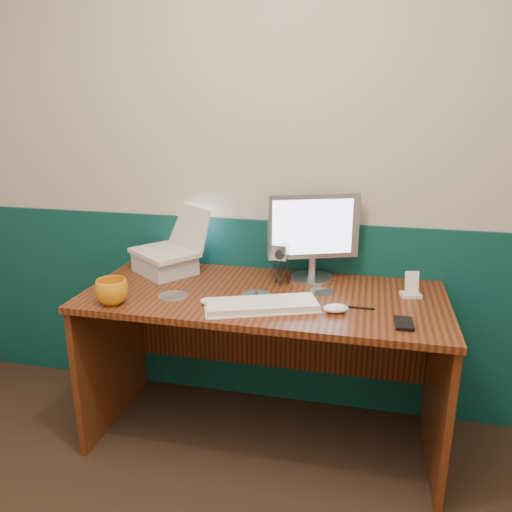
% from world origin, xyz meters
% --- Properties ---
extents(back_wall, '(3.50, 0.04, 2.50)m').
position_xyz_m(back_wall, '(0.00, 1.75, 1.25)').
color(back_wall, '#BFB5A2').
rests_on(back_wall, ground).
extents(wainscot, '(3.48, 0.02, 1.00)m').
position_xyz_m(wainscot, '(0.00, 1.74, 0.50)').
color(wainscot, '#07312A').
rests_on(wainscot, ground).
extents(desk, '(1.60, 0.70, 0.75)m').
position_xyz_m(desk, '(0.04, 1.38, 0.38)').
color(desk, '#3E170B').
rests_on(desk, ground).
extents(laptop_riser, '(0.36, 0.35, 0.09)m').
position_xyz_m(laptop_riser, '(-0.50, 1.55, 0.80)').
color(laptop_riser, '#B9BDC4').
rests_on(laptop_riser, desk).
extents(laptop, '(0.40, 0.38, 0.26)m').
position_xyz_m(laptop, '(-0.50, 1.55, 0.97)').
color(laptop, silver).
rests_on(laptop, laptop_riser).
extents(monitor, '(0.44, 0.27, 0.43)m').
position_xyz_m(monitor, '(0.23, 1.61, 0.96)').
color(monitor, '#B0B0B5').
rests_on(monitor, desk).
extents(keyboard, '(0.48, 0.31, 0.03)m').
position_xyz_m(keyboard, '(0.07, 1.21, 0.76)').
color(keyboard, white).
rests_on(keyboard, desk).
extents(mouse_right, '(0.12, 0.09, 0.04)m').
position_xyz_m(mouse_right, '(0.37, 1.24, 0.77)').
color(mouse_right, white).
rests_on(mouse_right, desk).
extents(mouse_left, '(0.10, 0.06, 0.03)m').
position_xyz_m(mouse_left, '(-0.14, 1.20, 0.77)').
color(mouse_left, white).
rests_on(mouse_left, desk).
extents(mug, '(0.15, 0.15, 0.11)m').
position_xyz_m(mug, '(-0.56, 1.12, 0.80)').
color(mug, orange).
rests_on(mug, desk).
extents(camcorder, '(0.10, 0.13, 0.19)m').
position_xyz_m(camcorder, '(0.10, 1.51, 0.84)').
color(camcorder, '#B3B3B8').
rests_on(camcorder, desk).
extents(cd_spindle, '(0.13, 0.13, 0.03)m').
position_xyz_m(cd_spindle, '(0.03, 1.29, 0.76)').
color(cd_spindle, silver).
rests_on(cd_spindle, desk).
extents(cd_loose_a, '(0.13, 0.13, 0.00)m').
position_xyz_m(cd_loose_a, '(-0.34, 1.26, 0.75)').
color(cd_loose_a, '#B6BCC7').
rests_on(cd_loose_a, desk).
extents(cd_loose_b, '(0.11, 0.11, 0.00)m').
position_xyz_m(cd_loose_b, '(0.30, 1.46, 0.75)').
color(cd_loose_b, '#ACB5BC').
rests_on(cd_loose_b, desk).
extents(pen, '(0.15, 0.01, 0.01)m').
position_xyz_m(pen, '(0.45, 1.30, 0.75)').
color(pen, black).
rests_on(pen, desk).
extents(papers, '(0.16, 0.12, 0.00)m').
position_xyz_m(papers, '(0.19, 1.31, 0.75)').
color(papers, silver).
rests_on(papers, desk).
extents(dock, '(0.10, 0.08, 0.02)m').
position_xyz_m(dock, '(0.68, 1.49, 0.76)').
color(dock, silver).
rests_on(dock, desk).
extents(music_player, '(0.06, 0.04, 0.10)m').
position_xyz_m(music_player, '(0.68, 1.49, 0.82)').
color(music_player, white).
rests_on(music_player, dock).
extents(pda, '(0.07, 0.12, 0.01)m').
position_xyz_m(pda, '(0.64, 1.18, 0.76)').
color(pda, black).
rests_on(pda, desk).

